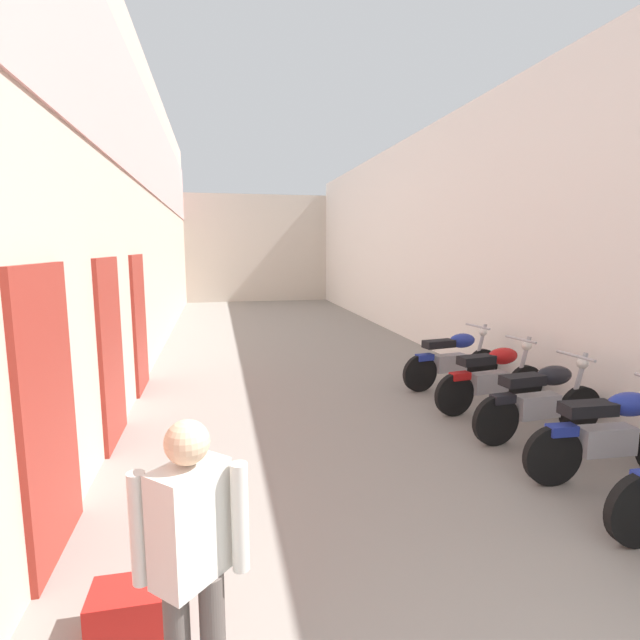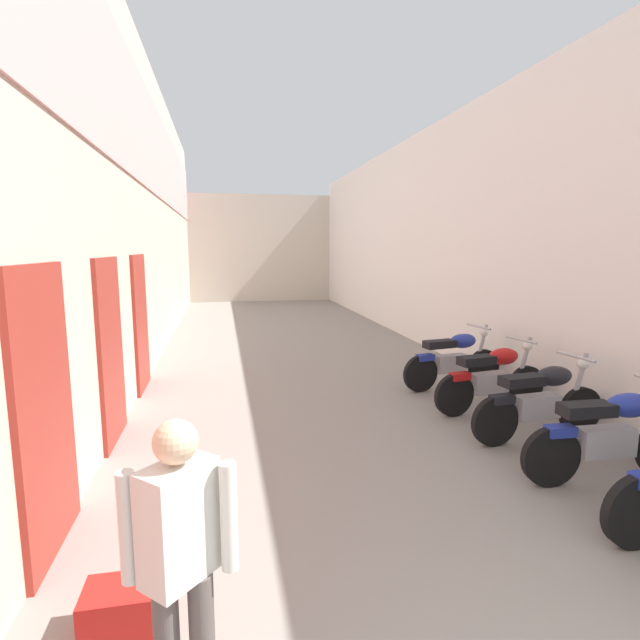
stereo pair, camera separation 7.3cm
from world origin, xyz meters
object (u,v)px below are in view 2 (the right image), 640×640
at_px(motorcycle_fifth, 492,377).
at_px(plastic_crate, 121,608).
at_px(motorcycle_fourth, 541,400).
at_px(pedestrian_by_doorway, 181,557).
at_px(motorcycle_sixth, 454,358).
at_px(motorcycle_third, 611,433).

height_order(motorcycle_fifth, plastic_crate, motorcycle_fifth).
distance_m(motorcycle_fourth, pedestrian_by_doorway, 4.88).
distance_m(motorcycle_fourth, motorcycle_sixth, 2.24).
relative_size(motorcycle_fourth, motorcycle_fifth, 1.01).
bearing_deg(motorcycle_sixth, plastic_crate, -135.04).
distance_m(motorcycle_fifth, pedestrian_by_doorway, 5.57).
xyz_separation_m(pedestrian_by_doorway, plastic_crate, (-0.44, 0.73, -0.78)).
bearing_deg(motorcycle_sixth, motorcycle_third, -90.00).
height_order(motorcycle_sixth, plastic_crate, motorcycle_sixth).
bearing_deg(plastic_crate, motorcycle_fifth, 36.15).
height_order(motorcycle_third, motorcycle_fifth, same).
bearing_deg(motorcycle_third, motorcycle_fifth, 90.00).
xyz_separation_m(motorcycle_sixth, pedestrian_by_doorway, (-3.93, -5.10, 0.42)).
bearing_deg(plastic_crate, motorcycle_sixth, 44.96).
bearing_deg(motorcycle_third, motorcycle_fourth, 90.00).
bearing_deg(motorcycle_third, pedestrian_by_doorway, -155.68).
xyz_separation_m(motorcycle_fifth, plastic_crate, (-4.37, -3.19, -0.36)).
distance_m(motorcycle_sixth, plastic_crate, 6.19).
height_order(pedestrian_by_doorway, plastic_crate, pedestrian_by_doorway).
bearing_deg(motorcycle_sixth, motorcycle_fourth, -90.00).
distance_m(motorcycle_fifth, motorcycle_sixth, 1.17).
xyz_separation_m(motorcycle_fourth, motorcycle_sixth, (-0.00, 2.24, 0.00)).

